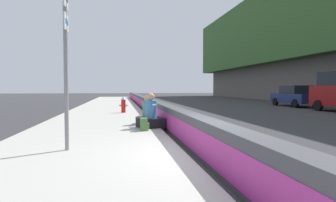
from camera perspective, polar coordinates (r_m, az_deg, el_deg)
The scene contains 9 objects.
ground_plane at distance 6.15m, azimuth 8.17°, elevation -11.64°, with size 160.00×160.00×0.00m, color #353538.
sidewalk_strip at distance 5.91m, azimuth -17.66°, elevation -11.63°, with size 80.00×4.40×0.14m, color #B5B2A8.
jersey_barrier at distance 6.06m, azimuth 8.16°, elevation -7.75°, with size 76.00×0.45×0.85m.
route_sign_post at distance 6.72m, azimuth -19.57°, elevation 8.44°, with size 0.44×0.09×3.60m.
fire_hydrant at distance 16.22m, azimuth -8.82°, elevation -0.69°, with size 0.26×0.46×0.88m.
seated_person_foreground at distance 10.02m, azimuth -3.42°, elevation -3.10°, with size 0.94×1.03×1.20m.
seated_person_middle at distance 11.02m, azimuth -4.10°, elevation -2.76°, with size 0.85×0.93×1.09m.
backpack at distance 9.34m, azimuth -4.73°, elevation -4.64°, with size 0.32×0.28×0.40m.
parked_car_fourth at distance 25.67m, azimuth 23.81°, elevation 0.93°, with size 4.52×1.98×1.71m.
Camera 1 is at (-5.67, 1.83, 1.51)m, focal length 30.80 mm.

